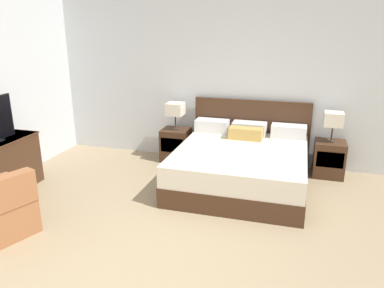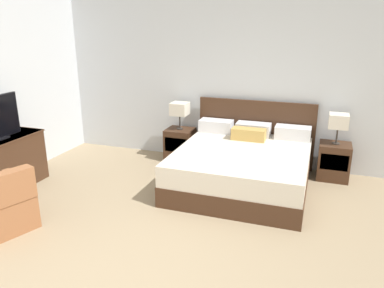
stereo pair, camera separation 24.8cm
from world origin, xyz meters
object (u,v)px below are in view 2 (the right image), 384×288
object	(u,v)px
nightstand_left	(180,145)
table_lamp_right	(339,121)
dresser	(7,162)
nightstand_right	(334,161)
bed	(243,165)
table_lamp_left	(180,109)

from	to	relation	value
nightstand_left	table_lamp_right	xyz separation A→B (m)	(2.52, 0.00, 0.63)
table_lamp_right	dresser	size ratio (longest dim) A/B	0.42
nightstand_right	table_lamp_right	xyz separation A→B (m)	(-0.00, 0.00, 0.63)
bed	table_lamp_right	size ratio (longest dim) A/B	4.38
nightstand_right	dresser	distance (m)	4.82
nightstand_left	dresser	distance (m)	2.71
bed	nightstand_right	bearing A→B (deg)	29.66
nightstand_left	table_lamp_left	distance (m)	0.63
nightstand_left	table_lamp_right	distance (m)	2.60
dresser	nightstand_right	bearing A→B (deg)	23.41
nightstand_left	nightstand_right	xyz separation A→B (m)	(2.52, 0.00, 0.00)
bed	dresser	world-z (taller)	bed
bed	nightstand_left	distance (m)	1.45
table_lamp_left	table_lamp_right	bearing A→B (deg)	0.00
bed	table_lamp_right	bearing A→B (deg)	29.71
nightstand_left	table_lamp_right	bearing A→B (deg)	0.03
table_lamp_left	bed	bearing A→B (deg)	-29.72
table_lamp_left	nightstand_right	bearing A→B (deg)	-0.03
bed	nightstand_left	xyz separation A→B (m)	(-1.26, 0.72, -0.03)
nightstand_left	table_lamp_right	size ratio (longest dim) A/B	1.21
bed	table_lamp_right	distance (m)	1.57
bed	dresser	size ratio (longest dim) A/B	1.84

